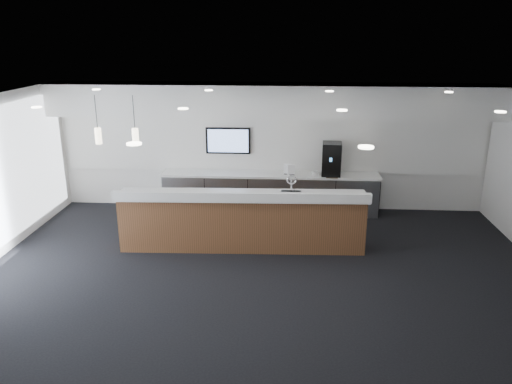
{
  "coord_description": "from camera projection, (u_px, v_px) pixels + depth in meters",
  "views": [
    {
      "loc": [
        0.41,
        -7.52,
        4.09
      ],
      "look_at": [
        -0.17,
        1.3,
        1.24
      ],
      "focal_mm": 35.0,
      "sensor_mm": 36.0,
      "label": 1
    }
  ],
  "objects": [
    {
      "name": "ground",
      "position": [
        261.0,
        285.0,
        8.42
      ],
      "size": [
        10.0,
        10.0,
        0.0
      ],
      "primitive_type": "plane",
      "color": "black",
      "rests_on": "ground"
    },
    {
      "name": "ceiling",
      "position": [
        262.0,
        107.0,
        7.5
      ],
      "size": [
        10.0,
        8.0,
        0.02
      ],
      "primitive_type": "cube",
      "color": "black",
      "rests_on": "back_wall"
    },
    {
      "name": "back_wall",
      "position": [
        271.0,
        147.0,
        11.76
      ],
      "size": [
        10.0,
        0.02,
        3.0
      ],
      "primitive_type": "cube",
      "color": "white",
      "rests_on": "ground"
    },
    {
      "name": "soffit_bulkhead",
      "position": [
        271.0,
        100.0,
        10.98
      ],
      "size": [
        10.0,
        0.9,
        0.7
      ],
      "primitive_type": "cube",
      "color": "white",
      "rests_on": "back_wall"
    },
    {
      "name": "alcove_panel",
      "position": [
        271.0,
        143.0,
        11.7
      ],
      "size": [
        9.8,
        0.06,
        1.4
      ],
      "primitive_type": "cube",
      "color": "white",
      "rests_on": "back_wall"
    },
    {
      "name": "back_credenza",
      "position": [
        270.0,
        192.0,
        11.73
      ],
      "size": [
        5.06,
        0.66,
        0.95
      ],
      "color": "gray",
      "rests_on": "ground"
    },
    {
      "name": "wall_tv",
      "position": [
        228.0,
        141.0,
        11.69
      ],
      "size": [
        1.05,
        0.08,
        0.62
      ],
      "color": "black",
      "rests_on": "back_wall"
    },
    {
      "name": "pendant_left",
      "position": [
        126.0,
        143.0,
        8.64
      ],
      "size": [
        0.12,
        0.12,
        0.3
      ],
      "primitive_type": "cylinder",
      "color": "beige",
      "rests_on": "ceiling"
    },
    {
      "name": "pendant_right",
      "position": [
        87.0,
        142.0,
        8.68
      ],
      "size": [
        0.12,
        0.12,
        0.3
      ],
      "primitive_type": "cylinder",
      "color": "beige",
      "rests_on": "ceiling"
    },
    {
      "name": "ceiling_can_lights",
      "position": [
        262.0,
        109.0,
        7.51
      ],
      "size": [
        7.0,
        5.0,
        0.02
      ],
      "primitive_type": null,
      "color": "white",
      "rests_on": "ceiling"
    },
    {
      "name": "service_counter",
      "position": [
        242.0,
        220.0,
        9.74
      ],
      "size": [
        4.83,
        0.97,
        1.49
      ],
      "rotation": [
        0.0,
        0.0,
        0.03
      ],
      "color": "brown",
      "rests_on": "ground"
    },
    {
      "name": "coffee_machine",
      "position": [
        332.0,
        159.0,
        11.35
      ],
      "size": [
        0.46,
        0.58,
        0.75
      ],
      "rotation": [
        0.0,
        0.0,
        -0.07
      ],
      "color": "black",
      "rests_on": "back_credenza"
    },
    {
      "name": "info_sign_left",
      "position": [
        291.0,
        170.0,
        11.42
      ],
      "size": [
        0.17,
        0.06,
        0.23
      ],
      "primitive_type": "cube",
      "rotation": [
        0.0,
        0.0,
        0.21
      ],
      "color": "white",
      "rests_on": "back_credenza"
    },
    {
      "name": "info_sign_right",
      "position": [
        288.0,
        169.0,
        11.46
      ],
      "size": [
        0.18,
        0.08,
        0.24
      ],
      "primitive_type": "cube",
      "rotation": [
        0.0,
        0.0,
        -0.33
      ],
      "color": "white",
      "rests_on": "back_credenza"
    },
    {
      "name": "cup_0",
      "position": [
        332.0,
        174.0,
        11.38
      ],
      "size": [
        0.1,
        0.1,
        0.09
      ],
      "primitive_type": "imported",
      "color": "white",
      "rests_on": "back_credenza"
    },
    {
      "name": "cup_1",
      "position": [
        326.0,
        173.0,
        11.39
      ],
      "size": [
        0.14,
        0.14,
        0.09
      ],
      "primitive_type": "imported",
      "rotation": [
        0.0,
        0.0,
        0.65
      ],
      "color": "white",
      "rests_on": "back_credenza"
    },
    {
      "name": "cup_2",
      "position": [
        320.0,
        173.0,
        11.4
      ],
      "size": [
        0.12,
        0.12,
        0.09
      ],
      "primitive_type": "imported",
      "rotation": [
        0.0,
        0.0,
        1.29
      ],
      "color": "white",
      "rests_on": "back_credenza"
    },
    {
      "name": "cup_3",
      "position": [
        314.0,
        173.0,
        11.41
      ],
      "size": [
        0.13,
        0.13,
        0.09
      ],
      "primitive_type": "imported",
      "rotation": [
        0.0,
        0.0,
        1.94
      ],
      "color": "white",
      "rests_on": "back_credenza"
    }
  ]
}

